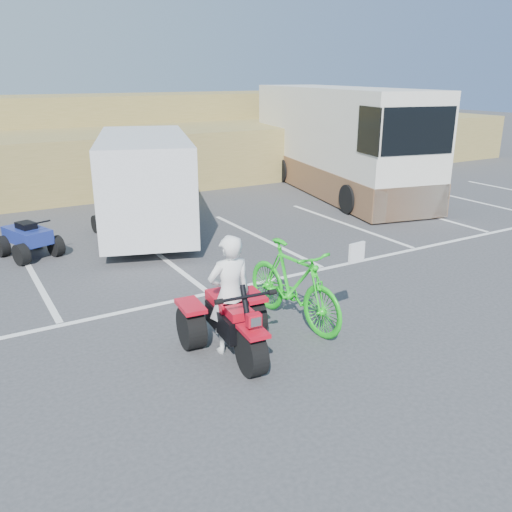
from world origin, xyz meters
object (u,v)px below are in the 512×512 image
rider (230,295)px  quad_atv_green (119,234)px  rv_motorhome (336,147)px  red_trike_atv (235,354)px  green_dirt_bike (293,284)px  quad_atv_blue (30,256)px  cargo_trailer (145,181)px

rider → quad_atv_green: bearing=-88.2°
rider → rv_motorhome: (8.75, 8.69, 0.60)m
red_trike_atv → green_dirt_bike: size_ratio=0.77×
red_trike_atv → quad_atv_green: size_ratio=1.31×
rider → quad_atv_blue: size_ratio=1.33×
quad_atv_green → red_trike_atv: bearing=-98.1°
green_dirt_bike → quad_atv_blue: green_dirt_bike is taller
rider → quad_atv_blue: (-1.87, 6.21, -0.90)m
green_dirt_bike → red_trike_atv: bearing=-166.6°
quad_atv_green → green_dirt_bike: bearing=-86.8°
rv_motorhome → red_trike_atv: bearing=-122.9°
red_trike_atv → rider: 0.91m
green_dirt_bike → cargo_trailer: bearing=85.7°
rider → quad_atv_blue: bearing=-68.1°
cargo_trailer → rv_motorhome: bearing=32.8°
red_trike_atv → green_dirt_bike: 1.58m
cargo_trailer → quad_atv_green: (-0.71, 0.24, -1.34)m
quad_atv_blue → rv_motorhome: bearing=-5.9°
rider → rv_motorhome: 12.35m
quad_atv_green → rv_motorhome: bearing=7.0°
cargo_trailer → rv_motorhome: size_ratio=0.58×
green_dirt_bike → quad_atv_blue: size_ratio=1.67×
rider → green_dirt_bike: 1.39m
rider → cargo_trailer: (1.13, 6.72, 0.45)m
red_trike_atv → quad_atv_blue: red_trike_atv is taller
quad_atv_green → quad_atv_blue: bearing=-166.4°
cargo_trailer → rv_motorhome: 7.88m
red_trike_atv → rider: bearing=90.0°
red_trike_atv → rider: rider is taller
rider → cargo_trailer: 6.83m
quad_atv_blue → quad_atv_green: (2.28, 0.75, 0.00)m
quad_atv_green → rider: bearing=-98.1°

